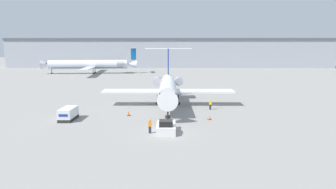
% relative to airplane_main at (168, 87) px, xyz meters
% --- Properties ---
extents(ground_plane, '(600.00, 600.00, 0.00)m').
position_rel_airplane_main_xyz_m(ground_plane, '(0.06, -16.88, -3.41)').
color(ground_plane, gray).
extents(terminal_building, '(180.00, 16.80, 16.13)m').
position_rel_airplane_main_xyz_m(terminal_building, '(0.06, 103.12, 4.68)').
color(terminal_building, '#9EA3AD').
rests_on(terminal_building, ground).
extents(airplane_main, '(24.30, 24.72, 10.58)m').
position_rel_airplane_main_xyz_m(airplane_main, '(0.00, 0.00, 0.00)').
color(airplane_main, white).
rests_on(airplane_main, ground).
extents(pushback_tug, '(2.38, 3.88, 1.76)m').
position_rel_airplane_main_xyz_m(pushback_tug, '(-0.11, -16.29, -2.76)').
color(pushback_tug, silver).
rests_on(pushback_tug, ground).
extents(luggage_cart, '(1.85, 3.72, 1.83)m').
position_rel_airplane_main_xyz_m(luggage_cart, '(-14.74, -10.52, -2.49)').
color(luggage_cart, '#232326').
rests_on(luggage_cart, ground).
extents(worker_near_tug, '(0.40, 0.26, 1.83)m').
position_rel_airplane_main_xyz_m(worker_near_tug, '(-2.12, -16.68, -2.44)').
color(worker_near_tug, '#232838').
rests_on(worker_near_tug, ground).
extents(worker_by_wing, '(0.40, 0.26, 1.82)m').
position_rel_airplane_main_xyz_m(worker_by_wing, '(7.39, -3.63, -2.45)').
color(worker_by_wing, '#232838').
rests_on(worker_by_wing, ground).
extents(traffic_cone_left, '(0.52, 0.52, 0.84)m').
position_rel_airplane_main_xyz_m(traffic_cone_left, '(-6.19, -7.96, -3.01)').
color(traffic_cone_left, black).
rests_on(traffic_cone_left, ground).
extents(traffic_cone_right, '(0.53, 0.53, 0.59)m').
position_rel_airplane_main_xyz_m(traffic_cone_right, '(6.30, -10.18, -3.13)').
color(traffic_cone_right, black).
rests_on(traffic_cone_right, ground).
extents(airplane_parked_far_left, '(39.72, 38.90, 10.83)m').
position_rel_airplane_main_xyz_m(airplane_parked_far_left, '(-33.52, 63.56, 0.42)').
color(airplane_parked_far_left, silver).
rests_on(airplane_parked_far_left, ground).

